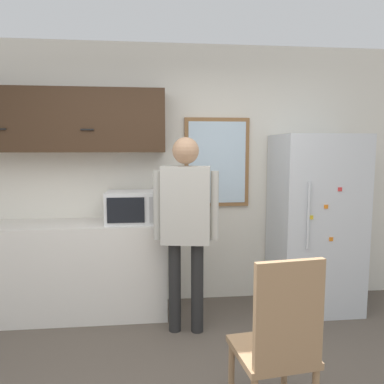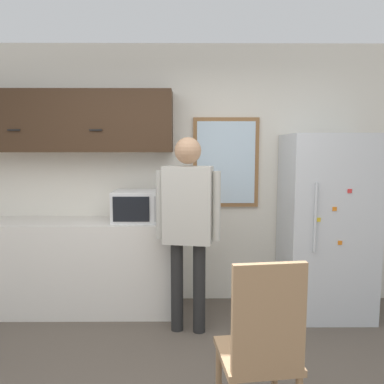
# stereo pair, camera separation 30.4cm
# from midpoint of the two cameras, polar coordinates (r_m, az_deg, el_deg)

# --- Properties ---
(back_wall) EXTENTS (6.00, 0.06, 2.70)m
(back_wall) POSITION_cam_midpoint_polar(r_m,az_deg,el_deg) (3.97, -1.17, 2.50)
(back_wall) COLOR silver
(back_wall) RESTS_ON ground_plane
(counter) EXTENTS (2.24, 0.55, 0.92)m
(counter) POSITION_cam_midpoint_polar(r_m,az_deg,el_deg) (4.01, -17.16, -10.73)
(counter) COLOR silver
(counter) RESTS_ON ground_plane
(upper_cabinets) EXTENTS (2.24, 0.32, 0.61)m
(upper_cabinets) POSITION_cam_midpoint_polar(r_m,az_deg,el_deg) (3.96, -17.37, 10.21)
(upper_cabinets) COLOR #3D2819
(microwave) EXTENTS (0.49, 0.40, 0.30)m
(microwave) POSITION_cam_midpoint_polar(r_m,az_deg,el_deg) (3.70, -5.81, -2.14)
(microwave) COLOR white
(microwave) RESTS_ON counter
(person) EXTENTS (0.56, 0.29, 1.73)m
(person) POSITION_cam_midpoint_polar(r_m,az_deg,el_deg) (3.26, 2.05, -3.55)
(person) COLOR black
(person) RESTS_ON ground_plane
(refrigerator) EXTENTS (0.81, 0.70, 1.77)m
(refrigerator) POSITION_cam_midpoint_polar(r_m,az_deg,el_deg) (3.96, 21.81, -4.77)
(refrigerator) COLOR silver
(refrigerator) RESTS_ON ground_plane
(chair) EXTENTS (0.48, 0.48, 1.06)m
(chair) POSITION_cam_midpoint_polar(r_m,az_deg,el_deg) (2.28, 14.68, -21.61)
(chair) COLOR #997551
(chair) RESTS_ON ground_plane
(window) EXTENTS (0.69, 0.05, 0.93)m
(window) POSITION_cam_midpoint_polar(r_m,az_deg,el_deg) (3.96, 7.38, 4.47)
(window) COLOR olive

